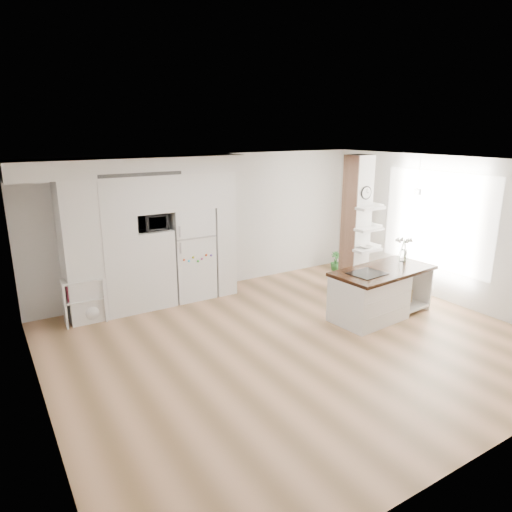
{
  "coord_description": "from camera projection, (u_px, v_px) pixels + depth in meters",
  "views": [
    {
      "loc": [
        -3.87,
        -5.11,
        3.17
      ],
      "look_at": [
        -0.15,
        0.9,
        1.19
      ],
      "focal_mm": 32.0,
      "sensor_mm": 36.0,
      "label": 1
    }
  ],
  "objects": [
    {
      "name": "kitchen_island",
      "position": [
        374.0,
        294.0,
        7.79
      ],
      "size": [
        1.94,
        1.05,
        1.41
      ],
      "rotation": [
        0.0,
        0.0,
        0.08
      ],
      "color": "white",
      "rests_on": "floor"
    },
    {
      "name": "cabinet_wall",
      "position": [
        141.0,
        226.0,
        8.04
      ],
      "size": [
        4.0,
        0.71,
        2.7
      ],
      "color": "white",
      "rests_on": "floor"
    },
    {
      "name": "window",
      "position": [
        436.0,
        220.0,
        8.6
      ],
      "size": [
        0.0,
        2.4,
        2.4
      ],
      "primitive_type": "plane",
      "rotation": [
        1.57,
        0.0,
        -1.57
      ],
      "color": "white",
      "rests_on": "room"
    },
    {
      "name": "shelf_plant",
      "position": [
        365.0,
        215.0,
        8.98
      ],
      "size": [
        0.27,
        0.23,
        0.3
      ],
      "primitive_type": "imported",
      "color": "#2D702F",
      "rests_on": "column"
    },
    {
      "name": "floor",
      "position": [
        295.0,
        342.0,
        6.99
      ],
      "size": [
        7.0,
        6.0,
        0.01
      ],
      "primitive_type": "cube",
      "color": "tan",
      "rests_on": "ground"
    },
    {
      "name": "floor_plant_b",
      "position": [
        336.0,
        261.0,
        10.5
      ],
      "size": [
        0.32,
        0.32,
        0.43
      ],
      "primitive_type": "imported",
      "rotation": [
        0.0,
        0.0,
        -0.41
      ],
      "color": "#2D702F",
      "rests_on": "floor"
    },
    {
      "name": "room",
      "position": [
        298.0,
        224.0,
        6.49
      ],
      "size": [
        7.04,
        6.04,
        2.72
      ],
      "color": "white",
      "rests_on": "ground"
    },
    {
      "name": "decor_bowl",
      "position": [
        366.0,
        247.0,
        8.63
      ],
      "size": [
        0.22,
        0.22,
        0.05
      ],
      "primitive_type": "imported",
      "color": "white",
      "rests_on": "column"
    },
    {
      "name": "pendant_light",
      "position": [
        377.0,
        195.0,
        7.41
      ],
      "size": [
        0.12,
        0.12,
        0.1
      ],
      "primitive_type": "cylinder",
      "color": "white",
      "rests_on": "room"
    },
    {
      "name": "bookshelf",
      "position": [
        86.0,
        303.0,
        7.67
      ],
      "size": [
        0.67,
        0.41,
        0.77
      ],
      "rotation": [
        0.0,
        0.0,
        -0.05
      ],
      "color": "white",
      "rests_on": "floor"
    },
    {
      "name": "refrigerator",
      "position": [
        190.0,
        253.0,
        8.69
      ],
      "size": [
        0.78,
        0.69,
        1.75
      ],
      "color": "white",
      "rests_on": "floor"
    },
    {
      "name": "floor_plant_a",
      "position": [
        415.0,
        289.0,
        8.66
      ],
      "size": [
        0.28,
        0.24,
        0.44
      ],
      "primitive_type": "imported",
      "rotation": [
        0.0,
        0.0,
        -0.22
      ],
      "color": "#2D702F",
      "rests_on": "floor"
    },
    {
      "name": "microwave",
      "position": [
        151.0,
        222.0,
        8.08
      ],
      "size": [
        0.54,
        0.37,
        0.3
      ],
      "primitive_type": "imported",
      "color": "#2D2D2D",
      "rests_on": "cabinet_wall"
    },
    {
      "name": "column",
      "position": [
        362.0,
        226.0,
        8.76
      ],
      "size": [
        0.69,
        0.9,
        2.7
      ],
      "color": "silver",
      "rests_on": "floor"
    }
  ]
}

